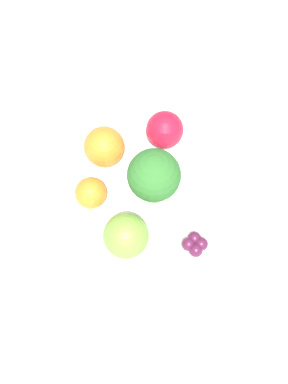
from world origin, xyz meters
TOP-DOWN VIEW (x-y plane):
  - ground_plane at (0.00, 0.00)m, footprint 6.00×6.00m
  - table_surface at (0.00, 0.00)m, footprint 1.20×1.20m
  - bowl at (0.00, 0.00)m, footprint 0.21×0.21m
  - broccoli at (0.00, 0.01)m, footprint 0.06×0.06m
  - apple_red at (0.06, -0.02)m, footprint 0.05×0.05m
  - apple_green at (-0.07, 0.03)m, footprint 0.04×0.04m
  - orange_front at (0.00, -0.06)m, footprint 0.04×0.04m
  - orange_back at (-0.06, -0.04)m, footprint 0.05×0.05m
  - grape_cluster at (0.07, 0.05)m, footprint 0.03×0.03m
  - spoon at (-0.11, -0.16)m, footprint 0.08×0.02m

SIDE VIEW (x-z plane):
  - ground_plane at x=0.00m, z-range 0.00..0.00m
  - table_surface at x=0.00m, z-range 0.00..0.02m
  - spoon at x=-0.11m, z-range 0.02..0.03m
  - bowl at x=0.00m, z-range 0.02..0.05m
  - grape_cluster at x=0.07m, z-range 0.05..0.07m
  - orange_front at x=0.00m, z-range 0.05..0.09m
  - apple_green at x=-0.07m, z-range 0.05..0.10m
  - orange_back at x=-0.06m, z-range 0.05..0.10m
  - apple_red at x=0.06m, z-range 0.05..0.10m
  - broccoli at x=0.00m, z-range 0.06..0.14m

